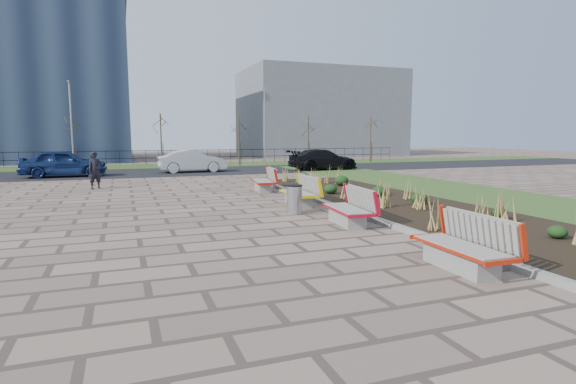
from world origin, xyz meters
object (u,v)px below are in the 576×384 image
object	(u,v)px
litter_bin	(294,200)
bench_b	(347,207)
car_blue	(64,163)
car_silver	(192,161)
bench_a	(460,243)
bench_c	(299,191)
pedestrian	(95,170)
lamp_east	(265,127)
bench_d	(263,180)
lamp_west	(72,126)
car_black	(323,160)

from	to	relation	value
litter_bin	bench_b	bearing A→B (deg)	-69.87
car_blue	car_silver	size ratio (longest dim) A/B	1.07
bench_a	car_blue	world-z (taller)	car_blue
bench_a	car_blue	size ratio (longest dim) A/B	0.45
bench_c	pedestrian	bearing A→B (deg)	133.78
bench_a	car_blue	bearing A→B (deg)	112.77
litter_bin	lamp_east	world-z (taller)	lamp_east
litter_bin	lamp_east	bearing A→B (deg)	75.04
bench_d	litter_bin	bearing A→B (deg)	-90.11
bench_c	car_blue	xyz separation A→B (m)	(-9.03, 14.61, 0.32)
lamp_east	lamp_west	bearing A→B (deg)	180.00
lamp_west	lamp_east	world-z (taller)	same
bench_c	bench_d	distance (m)	4.33
bench_a	bench_b	xyz separation A→B (m)	(0.00, 4.48, 0.00)
bench_a	car_silver	bearing A→B (deg)	94.69
litter_bin	lamp_west	xyz separation A→B (m)	(-8.24, 21.58, 2.59)
car_silver	car_blue	bearing A→B (deg)	93.82
pedestrian	bench_c	bearing A→B (deg)	-69.03
pedestrian	car_blue	bearing A→B (deg)	85.55
car_blue	bench_c	bearing A→B (deg)	-149.29
bench_b	pedestrian	size ratio (longest dim) A/B	1.22
bench_a	car_black	xyz separation A→B (m)	(7.40, 22.16, 0.24)
bench_a	bench_c	bearing A→B (deg)	91.12
bench_b	lamp_east	world-z (taller)	lamp_east
litter_bin	bench_a	bearing A→B (deg)	-83.36
bench_b	lamp_west	size ratio (longest dim) A/B	0.35
litter_bin	car_blue	world-z (taller)	car_blue
pedestrian	car_black	world-z (taller)	pedestrian
bench_c	lamp_east	bearing A→B (deg)	77.78
litter_bin	lamp_west	bearing A→B (deg)	110.89
litter_bin	car_black	distance (m)	17.60
pedestrian	lamp_west	world-z (taller)	lamp_west
bench_c	car_blue	world-z (taller)	car_blue
pedestrian	bench_d	bearing A→B (deg)	-47.22
pedestrian	litter_bin	bearing A→B (deg)	-77.27
car_black	car_silver	bearing A→B (deg)	78.77
bench_b	bench_a	bearing A→B (deg)	-84.42
litter_bin	lamp_east	distance (m)	22.48
bench_d	car_silver	xyz separation A→B (m)	(-1.46, 11.02, 0.24)
bench_d	lamp_west	distance (m)	18.26
bench_a	lamp_west	bearing A→B (deg)	108.85
car_blue	litter_bin	bearing A→B (deg)	-153.93
bench_d	litter_bin	xyz separation A→B (m)	(-0.76, -5.89, -0.05)
bench_a	bench_c	world-z (taller)	same
pedestrian	lamp_west	bearing A→B (deg)	78.29
litter_bin	lamp_west	world-z (taller)	lamp_west
pedestrian	car_blue	distance (m)	7.13
lamp_east	bench_a	bearing A→B (deg)	-100.07
car_blue	lamp_east	size ratio (longest dim) A/B	0.78
lamp_east	litter_bin	bearing A→B (deg)	-104.96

